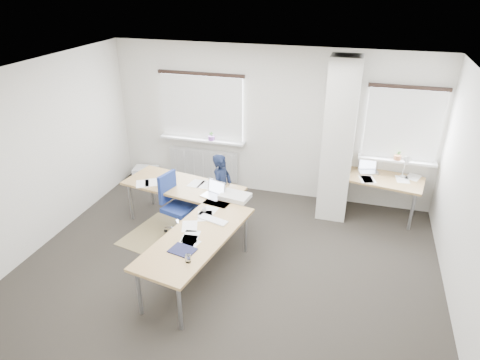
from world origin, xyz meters
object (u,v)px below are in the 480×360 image
(desk_main, at_px, (192,210))
(person, at_px, (222,189))
(task_chair, at_px, (178,216))
(desk_side, at_px, (381,180))

(desk_main, relative_size, person, 2.37)
(task_chair, distance_m, person, 0.86)
(desk_main, relative_size, desk_side, 1.98)
(desk_main, relative_size, task_chair, 2.91)
(desk_side, distance_m, person, 2.74)
(desk_main, height_order, task_chair, task_chair)
(desk_side, relative_size, task_chair, 1.47)
(desk_main, distance_m, task_chair, 0.71)
(desk_side, xyz_separation_m, person, (-2.55, -1.00, -0.06))
(task_chair, bearing_deg, desk_side, 41.32)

